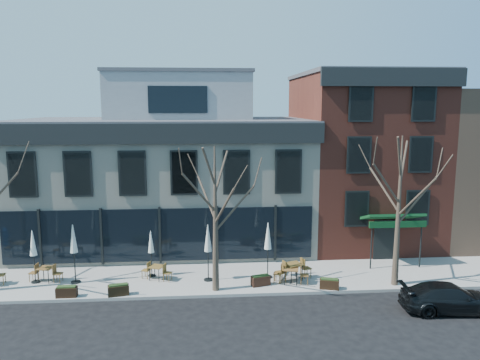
{
  "coord_description": "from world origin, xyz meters",
  "views": [
    {
      "loc": [
        2.48,
        -25.63,
        9.09
      ],
      "look_at": [
        4.65,
        2.0,
        4.62
      ],
      "focal_mm": 35.0,
      "sensor_mm": 36.0,
      "label": 1
    }
  ],
  "objects": [
    {
      "name": "ground",
      "position": [
        0.0,
        0.0,
        0.0
      ],
      "size": [
        120.0,
        120.0,
        0.0
      ],
      "primitive_type": "plane",
      "color": "black",
      "rests_on": "ground"
    },
    {
      "name": "cafe_set_5",
      "position": [
        7.04,
        -2.88,
        0.69
      ],
      "size": [
        2.05,
        1.14,
        1.06
      ],
      "color": "brown",
      "rests_on": "sidewalk_front"
    },
    {
      "name": "red_brick_building",
      "position": [
        13.0,
        4.98,
        5.64
      ],
      "size": [
        8.2,
        11.78,
        11.18
      ],
      "color": "maroon",
      "rests_on": "ground"
    },
    {
      "name": "sidewalk_side",
      "position": [
        -11.25,
        6.0,
        0.07
      ],
      "size": [
        4.5,
        12.0,
        0.15
      ],
      "primitive_type": "cube",
      "color": "gray",
      "rests_on": "ground"
    },
    {
      "name": "cafe_set_2",
      "position": [
        -0.01,
        -2.3,
        0.6
      ],
      "size": [
        1.7,
        1.05,
        0.88
      ],
      "color": "brown",
      "rests_on": "sidewalk_front"
    },
    {
      "name": "tree_right",
      "position": [
        12.01,
        -3.9,
        4.02
      ],
      "size": [
        3.72,
        3.77,
        7.48
      ],
      "color": "#382B21",
      "rests_on": "sidewalk_front"
    },
    {
      "name": "umbrella_2",
      "position": [
        -0.32,
        -1.77,
        1.89
      ],
      "size": [
        0.39,
        0.39,
        2.46
      ],
      "color": "black",
      "rests_on": "sidewalk_front"
    },
    {
      "name": "planter_1",
      "position": [
        -1.63,
        -4.2,
        0.42
      ],
      "size": [
        1.04,
        0.59,
        0.55
      ],
      "color": "black",
      "rests_on": "sidewalk_front"
    },
    {
      "name": "corner_building",
      "position": [
        0.07,
        5.07,
        4.72
      ],
      "size": [
        18.39,
        10.39,
        11.1
      ],
      "color": "beige",
      "rests_on": "ground"
    },
    {
      "name": "umbrella_4",
      "position": [
        5.75,
        -2.44,
        2.22
      ],
      "size": [
        0.47,
        0.47,
        2.94
      ],
      "color": "black",
      "rests_on": "sidewalk_front"
    },
    {
      "name": "umbrella_1",
      "position": [
        -4.09,
        -2.39,
        2.29
      ],
      "size": [
        0.48,
        0.48,
        3.03
      ],
      "color": "black",
      "rests_on": "sidewalk_front"
    },
    {
      "name": "tree_mid",
      "position": [
        3.01,
        -3.9,
        3.79
      ],
      "size": [
        3.5,
        3.55,
        7.04
      ],
      "color": "#382B21",
      "rests_on": "sidewalk_front"
    },
    {
      "name": "umbrella_0",
      "position": [
        -6.14,
        -2.21,
        2.07
      ],
      "size": [
        0.44,
        0.44,
        2.72
      ],
      "color": "black",
      "rests_on": "sidewalk_front"
    },
    {
      "name": "planter_3",
      "position": [
        8.56,
        -4.2,
        0.41
      ],
      "size": [
        1.0,
        0.6,
        0.52
      ],
      "color": "black",
      "rests_on": "sidewalk_front"
    },
    {
      "name": "planter_0",
      "position": [
        -4.02,
        -4.2,
        0.41
      ],
      "size": [
        0.95,
        0.39,
        0.53
      ],
      "color": "black",
      "rests_on": "sidewalk_front"
    },
    {
      "name": "planter_2",
      "position": [
        5.25,
        -3.5,
        0.41
      ],
      "size": [
        1.01,
        0.63,
        0.53
      ],
      "color": "black",
      "rests_on": "sidewalk_front"
    },
    {
      "name": "sidewalk_front",
      "position": [
        3.25,
        -2.15,
        0.07
      ],
      "size": [
        33.5,
        4.7,
        0.15
      ],
      "primitive_type": "cube",
      "color": "gray",
      "rests_on": "ground"
    },
    {
      "name": "cafe_set_1",
      "position": [
        -5.63,
        -2.14,
        0.62
      ],
      "size": [
        1.78,
        0.81,
        0.92
      ],
      "color": "brown",
      "rests_on": "sidewalk_front"
    },
    {
      "name": "parked_sedan",
      "position": [
        13.3,
        -6.79,
        0.63
      ],
      "size": [
        4.44,
        2.06,
        1.25
      ],
      "primitive_type": "imported",
      "rotation": [
        0.0,
        0.0,
        1.5
      ],
      "color": "black",
      "rests_on": "ground"
    },
    {
      "name": "umbrella_3",
      "position": [
        2.65,
        -2.61,
        2.23
      ],
      "size": [
        0.47,
        0.47,
        2.95
      ],
      "color": "black",
      "rests_on": "sidewalk_front"
    },
    {
      "name": "cafe_set_4",
      "position": [
        6.82,
        -3.35,
        0.64
      ],
      "size": [
        1.87,
        0.88,
        0.96
      ],
      "color": "brown",
      "rests_on": "sidewalk_front"
    }
  ]
}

